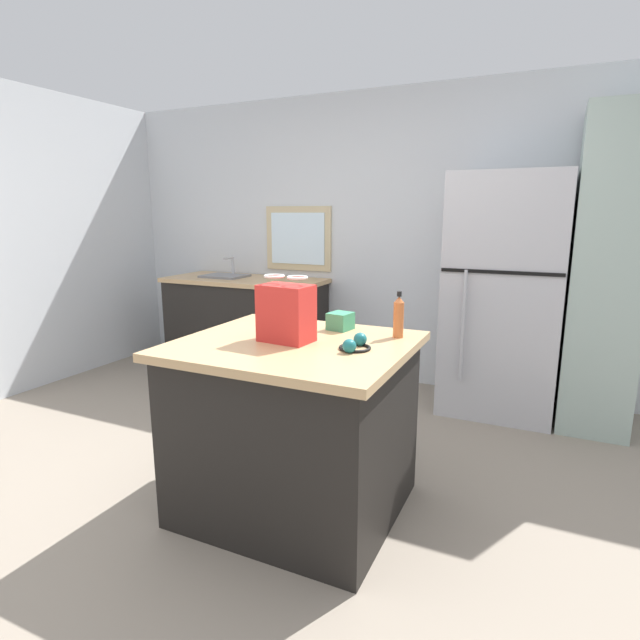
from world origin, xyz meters
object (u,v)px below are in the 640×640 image
at_px(bottle, 399,317).
at_px(tall_cabinet, 606,274).
at_px(ear_defenders, 355,344).
at_px(small_box, 340,321).
at_px(kitchen_island, 295,426).
at_px(shopping_bag, 286,313).
at_px(refrigerator, 503,296).

bearing_deg(bottle, tall_cabinet, 56.64).
xyz_separation_m(tall_cabinet, ear_defenders, (-1.13, -1.84, -0.18)).
bearing_deg(small_box, kitchen_island, -107.33).
height_order(kitchen_island, shopping_bag, shopping_bag).
relative_size(refrigerator, bottle, 7.62).
bearing_deg(tall_cabinet, bottle, -123.36).
relative_size(kitchen_island, ear_defenders, 5.57).
relative_size(tall_cabinet, small_box, 18.05).
height_order(kitchen_island, ear_defenders, ear_defenders).
bearing_deg(kitchen_island, small_box, 72.67).
height_order(small_box, bottle, bottle).
bearing_deg(small_box, refrigerator, 65.37).
height_order(refrigerator, ear_defenders, refrigerator).
height_order(shopping_bag, small_box, shopping_bag).
bearing_deg(shopping_bag, kitchen_island, 10.66).
height_order(tall_cabinet, bottle, tall_cabinet).
distance_m(kitchen_island, small_box, 0.60).
bearing_deg(kitchen_island, tall_cabinet, 51.74).
distance_m(kitchen_island, bottle, 0.76).
bearing_deg(tall_cabinet, refrigerator, -179.98).
xyz_separation_m(bottle, ear_defenders, (-0.12, -0.30, -0.08)).
bearing_deg(shopping_bag, small_box, 67.40).
bearing_deg(refrigerator, shopping_bag, -114.26).
distance_m(refrigerator, bottle, 1.58).
height_order(refrigerator, shopping_bag, refrigerator).
bearing_deg(refrigerator, bottle, -103.07).
bearing_deg(small_box, tall_cabinet, 48.18).
distance_m(bottle, ear_defenders, 0.34).
bearing_deg(ear_defenders, refrigerator, 75.60).
distance_m(kitchen_island, tall_cabinet, 2.43).
xyz_separation_m(tall_cabinet, shopping_bag, (-1.49, -1.85, -0.06)).
distance_m(kitchen_island, shopping_bag, 0.59).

